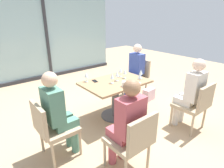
# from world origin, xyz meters

# --- Properties ---
(ground_plane) EXTENTS (12.00, 12.00, 0.00)m
(ground_plane) POSITION_xyz_m (0.00, 0.00, 0.00)
(ground_plane) COLOR tan
(window_wall_backdrop) EXTENTS (4.45, 0.10, 2.70)m
(window_wall_backdrop) POSITION_xyz_m (0.00, 3.20, 1.21)
(window_wall_backdrop) COLOR #95B7BC
(window_wall_backdrop) RESTS_ON ground_plane
(dining_table_main) EXTENTS (1.21, 0.82, 0.73)m
(dining_table_main) POSITION_xyz_m (0.00, 0.00, 0.53)
(dining_table_main) COLOR #997551
(dining_table_main) RESTS_ON ground_plane
(chair_far_right) EXTENTS (0.50, 0.46, 0.87)m
(chair_far_right) POSITION_xyz_m (1.12, 0.47, 0.50)
(chair_far_right) COLOR tan
(chair_far_right) RESTS_ON ground_plane
(chair_side_end) EXTENTS (0.50, 0.46, 0.87)m
(chair_side_end) POSITION_xyz_m (-1.39, -0.32, 0.50)
(chair_side_end) COLOR tan
(chair_side_end) RESTS_ON ground_plane
(chair_front_right) EXTENTS (0.46, 0.50, 0.87)m
(chair_front_right) POSITION_xyz_m (0.75, -1.20, 0.50)
(chair_front_right) COLOR tan
(chair_front_right) RESTS_ON ground_plane
(chair_front_left) EXTENTS (0.46, 0.50, 0.87)m
(chair_front_left) POSITION_xyz_m (-0.75, -1.20, 0.50)
(chair_front_left) COLOR tan
(chair_front_left) RESTS_ON ground_plane
(person_far_right) EXTENTS (0.39, 0.34, 1.26)m
(person_far_right) POSITION_xyz_m (1.01, 0.47, 0.70)
(person_far_right) COLOR #384C9E
(person_far_right) RESTS_ON ground_plane
(person_side_end) EXTENTS (0.39, 0.34, 1.26)m
(person_side_end) POSITION_xyz_m (-1.28, -0.32, 0.70)
(person_side_end) COLOR #4C7F6B
(person_side_end) RESTS_ON ground_plane
(person_front_right) EXTENTS (0.34, 0.39, 1.26)m
(person_front_right) POSITION_xyz_m (0.75, -1.09, 0.70)
(person_front_right) COLOR silver
(person_front_right) RESTS_ON ground_plane
(person_front_left) EXTENTS (0.34, 0.39, 1.26)m
(person_front_left) POSITION_xyz_m (-0.75, -1.09, 0.70)
(person_front_left) COLOR #B24C56
(person_front_left) RESTS_ON ground_plane
(wine_glass_0) EXTENTS (0.07, 0.07, 0.18)m
(wine_glass_0) POSITION_xyz_m (0.29, -0.34, 0.86)
(wine_glass_0) COLOR silver
(wine_glass_0) RESTS_ON dining_table_main
(wine_glass_1) EXTENTS (0.07, 0.07, 0.18)m
(wine_glass_1) POSITION_xyz_m (0.27, 0.16, 0.86)
(wine_glass_1) COLOR silver
(wine_glass_1) RESTS_ON dining_table_main
(wine_glass_2) EXTENTS (0.07, 0.07, 0.18)m
(wine_glass_2) POSITION_xyz_m (-0.11, -0.03, 0.86)
(wine_glass_2) COLOR silver
(wine_glass_2) RESTS_ON dining_table_main
(wine_glass_3) EXTENTS (0.07, 0.07, 0.18)m
(wine_glass_3) POSITION_xyz_m (0.05, 0.01, 0.86)
(wine_glass_3) COLOR silver
(wine_glass_3) RESTS_ON dining_table_main
(wine_glass_4) EXTENTS (0.07, 0.07, 0.18)m
(wine_glass_4) POSITION_xyz_m (-0.42, 0.34, 0.86)
(wine_glass_4) COLOR silver
(wine_glass_4) RESTS_ON dining_table_main
(wine_glass_5) EXTENTS (0.07, 0.07, 0.18)m
(wine_glass_5) POSITION_xyz_m (0.48, -0.19, 0.86)
(wine_glass_5) COLOR silver
(wine_glass_5) RESTS_ON dining_table_main
(wine_glass_6) EXTENTS (0.07, 0.07, 0.18)m
(wine_glass_6) POSITION_xyz_m (0.26, 0.03, 0.86)
(wine_glass_6) COLOR silver
(wine_glass_6) RESTS_ON dining_table_main
(coffee_cup) EXTENTS (0.08, 0.08, 0.09)m
(coffee_cup) POSITION_xyz_m (-0.04, -0.28, 0.78)
(coffee_cup) COLOR white
(coffee_cup) RESTS_ON dining_table_main
(cell_phone_on_table) EXTENTS (0.10, 0.16, 0.01)m
(cell_phone_on_table) POSITION_xyz_m (-0.29, 0.26, 0.73)
(cell_phone_on_table) COLOR black
(cell_phone_on_table) RESTS_ON dining_table_main
(handbag_0) EXTENTS (0.32, 0.19, 0.28)m
(handbag_0) POSITION_xyz_m (1.08, 0.05, 0.14)
(handbag_0) COLOR beige
(handbag_0) RESTS_ON ground_plane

